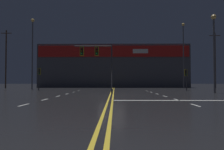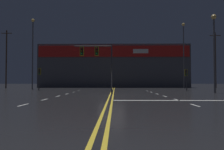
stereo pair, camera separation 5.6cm
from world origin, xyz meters
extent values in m
plane|color=black|center=(0.00, 0.00, 0.00)|extent=(200.00, 200.00, 0.00)
cube|color=gold|center=(-0.15, 0.00, 0.00)|extent=(0.12, 60.00, 0.01)
cube|color=gold|center=(0.15, 0.00, 0.00)|extent=(0.12, 60.00, 0.01)
cube|color=silver|center=(-4.69, -9.00, 0.00)|extent=(0.12, 1.40, 0.01)
cube|color=silver|center=(-4.69, -5.40, 0.00)|extent=(0.12, 1.40, 0.01)
cube|color=silver|center=(-4.69, -1.80, 0.00)|extent=(0.12, 1.40, 0.01)
cube|color=silver|center=(-4.69, 1.80, 0.00)|extent=(0.12, 1.40, 0.01)
cube|color=silver|center=(-4.69, 5.40, 0.00)|extent=(0.12, 1.40, 0.01)
cube|color=silver|center=(-4.69, 9.00, 0.00)|extent=(0.12, 1.40, 0.01)
cube|color=silver|center=(4.69, -9.00, 0.00)|extent=(0.12, 1.40, 0.01)
cube|color=silver|center=(4.69, -5.40, 0.00)|extent=(0.12, 1.40, 0.01)
cube|color=silver|center=(4.69, -1.80, 0.00)|extent=(0.12, 1.40, 0.01)
cube|color=silver|center=(4.69, 1.80, 0.00)|extent=(0.12, 1.40, 0.01)
cube|color=silver|center=(4.69, 5.40, 0.00)|extent=(0.12, 1.40, 0.01)
cube|color=silver|center=(4.69, 9.00, 0.00)|extent=(0.12, 1.40, 0.01)
cube|color=silver|center=(4.69, -6.01, 0.00)|extent=(9.01, 0.40, 0.01)
cylinder|color=#38383D|center=(-0.03, 1.97, 2.64)|extent=(0.14, 0.14, 5.28)
cylinder|color=#38383D|center=(-2.00, 1.97, 5.03)|extent=(3.94, 0.10, 0.10)
cube|color=black|center=(-1.60, 1.97, 4.49)|extent=(0.28, 0.24, 0.84)
cube|color=gold|center=(-1.60, 1.97, 4.49)|extent=(0.42, 0.08, 0.99)
sphere|color=#500705|center=(-1.60, 1.81, 4.75)|extent=(0.17, 0.17, 0.17)
sphere|color=#543707|center=(-1.60, 1.81, 4.49)|extent=(0.17, 0.17, 0.17)
sphere|color=green|center=(-1.60, 1.81, 4.24)|extent=(0.17, 0.17, 0.17)
cube|color=black|center=(-3.18, 1.97, 4.49)|extent=(0.28, 0.24, 0.84)
cube|color=gold|center=(-3.18, 1.97, 4.49)|extent=(0.42, 0.08, 0.99)
sphere|color=#500705|center=(-3.18, 1.81, 4.75)|extent=(0.17, 0.17, 0.17)
sphere|color=#543707|center=(-3.18, 1.81, 4.49)|extent=(0.17, 0.17, 0.17)
sphere|color=green|center=(-3.18, 1.81, 4.24)|extent=(0.17, 0.17, 0.17)
cylinder|color=#38383D|center=(10.46, 10.10, 1.51)|extent=(0.13, 0.13, 3.01)
cube|color=black|center=(10.46, 10.28, 2.54)|extent=(0.28, 0.24, 0.84)
cube|color=gold|center=(10.46, 10.28, 2.54)|extent=(0.42, 0.08, 0.99)
sphere|color=#500705|center=(10.46, 10.12, 2.80)|extent=(0.17, 0.17, 0.17)
sphere|color=#543707|center=(10.46, 10.12, 2.54)|extent=(0.17, 0.17, 0.17)
sphere|color=green|center=(10.46, 10.12, 2.29)|extent=(0.17, 0.17, 0.17)
cylinder|color=#38383D|center=(-10.85, 10.85, 1.62)|extent=(0.13, 0.13, 3.24)
cube|color=black|center=(-10.85, 11.03, 2.77)|extent=(0.28, 0.24, 0.84)
cube|color=gold|center=(-10.85, 11.03, 2.77)|extent=(0.42, 0.08, 0.99)
sphere|color=#500705|center=(-10.85, 10.87, 3.02)|extent=(0.17, 0.17, 0.17)
sphere|color=#543707|center=(-10.85, 10.87, 2.77)|extent=(0.17, 0.17, 0.17)
sphere|color=green|center=(-10.85, 10.87, 2.52)|extent=(0.17, 0.17, 0.17)
cylinder|color=#59595E|center=(-13.65, 15.61, 5.76)|extent=(0.20, 0.20, 11.51)
sphere|color=#F4C666|center=(-13.65, 15.61, 11.68)|extent=(0.56, 0.56, 0.56)
cylinder|color=#59595E|center=(11.49, 3.65, 4.21)|extent=(0.20, 0.20, 8.42)
sphere|color=#F4C666|center=(11.49, 3.65, 8.58)|extent=(0.56, 0.56, 0.56)
cylinder|color=#59595E|center=(13.29, 20.33, 5.97)|extent=(0.20, 0.20, 11.93)
sphere|color=#F4C666|center=(13.29, 20.33, 12.10)|extent=(0.56, 0.56, 0.56)
cube|color=#4C4C51|center=(0.00, 30.04, 4.65)|extent=(32.56, 10.00, 9.31)
cube|color=red|center=(0.00, 24.94, 7.68)|extent=(31.91, 0.20, 2.33)
cube|color=white|center=(5.70, 24.89, 7.68)|extent=(3.20, 0.16, 0.90)
cylinder|color=#4C3828|center=(-21.98, 23.23, 5.90)|extent=(0.26, 0.26, 11.81)
cube|color=#4C3828|center=(-21.98, 23.23, 11.21)|extent=(2.20, 0.12, 0.12)
cylinder|color=#4C3828|center=(20.57, 23.23, 5.60)|extent=(0.26, 0.26, 11.20)
cube|color=#4C3828|center=(20.57, 23.23, 10.60)|extent=(2.20, 0.12, 0.12)
camera|label=1|loc=(0.31, -20.94, 1.29)|focal=35.00mm
camera|label=2|loc=(0.37, -20.94, 1.29)|focal=35.00mm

